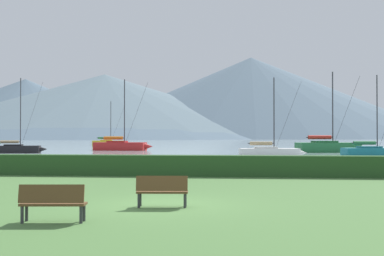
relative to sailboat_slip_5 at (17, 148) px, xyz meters
The scene contains 15 objects.
ground_plane 49.90m from the sailboat_slip_5, 59.94° to the right, with size 1000.00×1000.00×0.00m, color #477038.
harbor_water 97.09m from the sailboat_slip_5, 75.08° to the left, with size 320.00×246.00×0.00m, color #8C9EA3.
hedge_line 40.75m from the sailboat_slip_5, 52.17° to the right, with size 80.00×1.20×1.10m, color #284C23.
sailboat_slip_5 is the anchor object (origin of this frame).
sailboat_slip_6 41.14m from the sailboat_slip_5, 10.79° to the right, with size 6.83×2.93×8.15m.
sailboat_slip_8 15.30m from the sailboat_slip_5, 48.33° to the left, with size 8.54×2.86×10.20m.
sailboat_slip_10 38.92m from the sailboat_slip_5, ahead, with size 9.28×4.54×10.27m.
sailboat_slip_11 31.77m from the sailboat_slip_5, 18.36° to the right, with size 6.67×2.69×7.75m.
sailboat_slip_12 45.52m from the sailboat_slip_5, 91.22° to the left, with size 7.77×3.60×9.46m.
park_bench_near_path 51.85m from the sailboat_slip_5, 63.89° to the right, with size 1.64×0.64×0.95m.
park_bench_under_tree 50.39m from the sailboat_slip_5, 60.15° to the right, with size 1.56×0.59×0.95m.
distant_hill_west_ridge 346.84m from the sailboat_slip_5, 84.21° to the left, with size 297.76×297.76×65.08m, color #4C6070.
distant_hill_central_peak 300.02m from the sailboat_slip_5, 103.95° to the left, with size 285.26×285.26×36.14m, color #4C6070.
distant_hill_east_ridge 391.88m from the sailboat_slip_5, 114.21° to the left, with size 245.48×245.48×51.31m, color #4C6070.
distant_hill_far_shoulder 315.19m from the sailboat_slip_5, 103.85° to the left, with size 305.99×305.99×48.04m, color slate.
Camera 1 is at (2.46, -15.18, 2.15)m, focal length 46.43 mm.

